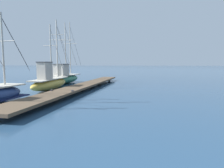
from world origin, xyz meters
TOP-DOWN VIEW (x-y plane):
  - floating_dock at (-6.62, 17.27)m, footprint 2.91×21.49m
  - fishing_boat_0 at (-10.49, 22.15)m, footprint 2.45×8.01m
  - fishing_boat_2 at (-9.61, 16.67)m, footprint 1.63×7.74m

SIDE VIEW (x-z plane):
  - floating_dock at x=-6.62m, z-range 0.10..0.63m
  - fishing_boat_2 at x=-9.61m, z-range -2.52..4.02m
  - fishing_boat_0 at x=-10.49m, z-range -2.97..4.56m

